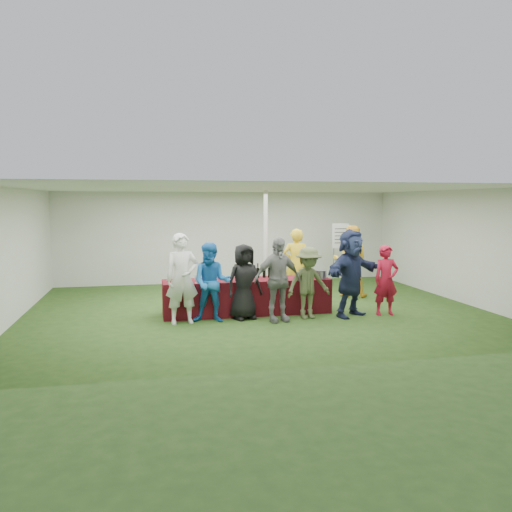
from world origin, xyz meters
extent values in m
plane|color=#284719|center=(0.00, 0.00, 0.00)|extent=(60.00, 60.00, 0.00)
plane|color=white|center=(0.00, 4.00, 1.35)|extent=(10.00, 0.00, 10.00)
plane|color=white|center=(0.00, -4.00, 1.35)|extent=(10.00, 0.00, 10.00)
plane|color=white|center=(-5.00, 0.00, 1.35)|extent=(0.00, 8.00, 8.00)
plane|color=white|center=(5.00, 0.00, 1.35)|extent=(0.00, 8.00, 8.00)
plane|color=white|center=(0.00, 0.00, 2.70)|extent=(10.00, 10.00, 0.00)
cylinder|color=silver|center=(0.50, 1.20, 1.35)|extent=(0.10, 0.10, 2.70)
cube|color=#5D0F14|center=(-0.27, -0.32, 0.38)|extent=(3.60, 0.80, 0.75)
cylinder|color=black|center=(0.00, -0.18, 0.86)|extent=(0.07, 0.07, 0.22)
cylinder|color=black|center=(0.00, -0.18, 1.01)|extent=(0.03, 0.03, 0.08)
cylinder|color=maroon|center=(0.00, -0.18, 1.06)|extent=(0.03, 0.03, 0.02)
cylinder|color=black|center=(0.15, -0.16, 0.86)|extent=(0.07, 0.07, 0.22)
cylinder|color=black|center=(0.15, -0.16, 1.01)|extent=(0.03, 0.03, 0.08)
cylinder|color=maroon|center=(0.15, -0.16, 1.06)|extent=(0.03, 0.03, 0.02)
cylinder|color=black|center=(0.26, -0.19, 0.86)|extent=(0.07, 0.07, 0.22)
cylinder|color=black|center=(0.26, -0.19, 1.01)|extent=(0.03, 0.03, 0.08)
cylinder|color=maroon|center=(0.26, -0.19, 1.06)|extent=(0.03, 0.03, 0.02)
cylinder|color=black|center=(0.40, -0.18, 0.86)|extent=(0.07, 0.07, 0.22)
cylinder|color=black|center=(0.40, -0.18, 1.01)|extent=(0.03, 0.03, 0.08)
cylinder|color=maroon|center=(0.40, -0.18, 1.06)|extent=(0.03, 0.03, 0.02)
cylinder|color=black|center=(0.56, -0.20, 0.86)|extent=(0.07, 0.07, 0.22)
cylinder|color=black|center=(0.56, -0.20, 1.01)|extent=(0.03, 0.03, 0.08)
cylinder|color=maroon|center=(0.56, -0.20, 1.06)|extent=(0.03, 0.03, 0.02)
cylinder|color=silver|center=(-1.64, -0.55, 0.75)|extent=(0.06, 0.06, 0.00)
cylinder|color=silver|center=(-1.64, -0.55, 0.79)|extent=(0.01, 0.01, 0.07)
cylinder|color=silver|center=(-1.64, -0.55, 0.87)|extent=(0.06, 0.06, 0.08)
cylinder|color=silver|center=(-1.39, -0.62, 0.75)|extent=(0.06, 0.06, 0.00)
cylinder|color=silver|center=(-1.39, -0.62, 0.79)|extent=(0.01, 0.01, 0.07)
cylinder|color=silver|center=(-1.39, -0.62, 0.87)|extent=(0.06, 0.06, 0.08)
cylinder|color=silver|center=(-1.11, -0.59, 0.75)|extent=(0.06, 0.06, 0.00)
cylinder|color=silver|center=(-1.11, -0.59, 0.79)|extent=(0.01, 0.01, 0.07)
cylinder|color=silver|center=(-1.11, -0.59, 0.87)|extent=(0.06, 0.06, 0.08)
cylinder|color=#4D0809|center=(-1.11, -0.59, 0.84)|extent=(0.05, 0.05, 0.02)
cylinder|color=silver|center=(-0.54, -0.60, 0.75)|extent=(0.06, 0.06, 0.00)
cylinder|color=silver|center=(-0.54, -0.60, 0.79)|extent=(0.01, 0.01, 0.07)
cylinder|color=silver|center=(-0.54, -0.60, 0.87)|extent=(0.06, 0.06, 0.08)
cylinder|color=#4D0809|center=(-0.54, -0.60, 0.84)|extent=(0.05, 0.05, 0.02)
cylinder|color=silver|center=(0.98, -0.53, 0.75)|extent=(0.06, 0.06, 0.00)
cylinder|color=silver|center=(0.98, -0.53, 0.79)|extent=(0.01, 0.01, 0.07)
cylinder|color=silver|center=(0.98, -0.53, 0.87)|extent=(0.06, 0.06, 0.08)
cylinder|color=#4D0809|center=(0.98, -0.53, 0.84)|extent=(0.05, 0.05, 0.02)
cylinder|color=silver|center=(-0.95, -0.58, 0.75)|extent=(0.06, 0.06, 0.00)
cylinder|color=silver|center=(-0.95, -0.58, 0.79)|extent=(0.01, 0.01, 0.07)
cylinder|color=silver|center=(-0.95, -0.58, 0.87)|extent=(0.06, 0.06, 0.08)
cylinder|color=silver|center=(-0.32, -0.24, 0.85)|extent=(0.07, 0.07, 0.20)
cylinder|color=silver|center=(-0.32, -0.24, 0.96)|extent=(0.03, 0.03, 0.03)
cube|color=white|center=(1.21, -0.27, 0.77)|extent=(0.25, 0.18, 0.03)
cylinder|color=slate|center=(1.33, -0.54, 0.84)|extent=(0.25, 0.25, 0.18)
cylinder|color=slate|center=(2.81, 2.54, 0.55)|extent=(0.02, 0.02, 1.10)
cylinder|color=slate|center=(3.21, 2.54, 0.55)|extent=(0.02, 0.02, 1.10)
cube|color=white|center=(3.01, 2.54, 1.45)|extent=(0.50, 0.02, 0.70)
cube|color=black|center=(3.01, 2.52, 1.65)|extent=(0.36, 0.01, 0.02)
cube|color=black|center=(3.01, 2.52, 1.55)|extent=(0.36, 0.01, 0.02)
cube|color=black|center=(3.01, 2.52, 1.45)|extent=(0.36, 0.01, 0.02)
cube|color=black|center=(3.01, 2.52, 1.35)|extent=(0.36, 0.01, 0.02)
cube|color=black|center=(3.01, 2.52, 1.25)|extent=(0.36, 0.01, 0.02)
imported|color=yellow|center=(1.19, 0.85, 0.88)|extent=(0.74, 0.60, 1.76)
imported|color=yellow|center=(2.68, 1.02, 0.91)|extent=(1.08, 0.97, 1.81)
imported|color=silver|center=(-1.70, -0.93, 0.90)|extent=(0.71, 0.51, 1.80)
imported|color=blue|center=(-1.11, -0.92, 0.80)|extent=(0.91, 0.79, 1.61)
imported|color=black|center=(-0.43, -0.80, 0.78)|extent=(0.87, 0.69, 1.56)
imported|color=gray|center=(0.19, -1.16, 0.86)|extent=(1.06, 0.59, 1.71)
imported|color=#4C5632|center=(0.88, -1.04, 0.74)|extent=(1.04, 0.71, 1.49)
imported|color=#1D2647|center=(1.82, -1.05, 0.92)|extent=(1.76, 1.30, 1.85)
imported|color=#A51028|center=(2.61, -1.08, 0.75)|extent=(0.56, 0.37, 1.50)
camera|label=1|loc=(-2.33, -10.76, 2.42)|focal=35.00mm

